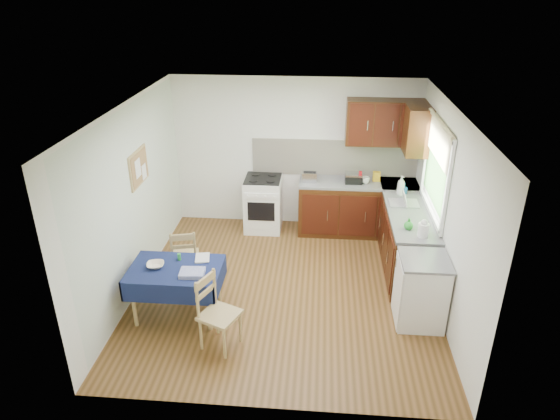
# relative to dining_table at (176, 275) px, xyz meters

# --- Properties ---
(floor) EXTENTS (4.20, 4.20, 0.00)m
(floor) POSITION_rel_dining_table_xyz_m (1.30, 0.66, -0.57)
(floor) COLOR #4F3415
(floor) RESTS_ON ground
(ceiling) EXTENTS (4.00, 4.20, 0.02)m
(ceiling) POSITION_rel_dining_table_xyz_m (1.30, 0.66, 1.93)
(ceiling) COLOR silver
(ceiling) RESTS_ON wall_back
(wall_back) EXTENTS (4.00, 0.02, 2.50)m
(wall_back) POSITION_rel_dining_table_xyz_m (1.30, 2.76, 0.68)
(wall_back) COLOR white
(wall_back) RESTS_ON ground
(wall_front) EXTENTS (4.00, 0.02, 2.50)m
(wall_front) POSITION_rel_dining_table_xyz_m (1.30, -1.44, 0.68)
(wall_front) COLOR white
(wall_front) RESTS_ON ground
(wall_left) EXTENTS (0.02, 4.20, 2.50)m
(wall_left) POSITION_rel_dining_table_xyz_m (-0.70, 0.66, 0.68)
(wall_left) COLOR silver
(wall_left) RESTS_ON ground
(wall_right) EXTENTS (0.02, 4.20, 2.50)m
(wall_right) POSITION_rel_dining_table_xyz_m (3.30, 0.66, 0.68)
(wall_right) COLOR white
(wall_right) RESTS_ON ground
(base_cabinets) EXTENTS (1.90, 2.30, 0.86)m
(base_cabinets) POSITION_rel_dining_table_xyz_m (2.65, 1.92, -0.14)
(base_cabinets) COLOR black
(base_cabinets) RESTS_ON ground
(worktop_back) EXTENTS (1.90, 0.60, 0.04)m
(worktop_back) POSITION_rel_dining_table_xyz_m (2.35, 2.46, 0.31)
(worktop_back) COLOR slate
(worktop_back) RESTS_ON base_cabinets
(worktop_right) EXTENTS (0.60, 1.70, 0.04)m
(worktop_right) POSITION_rel_dining_table_xyz_m (3.00, 1.31, 0.31)
(worktop_right) COLOR slate
(worktop_right) RESTS_ON base_cabinets
(worktop_corner) EXTENTS (0.60, 0.60, 0.04)m
(worktop_corner) POSITION_rel_dining_table_xyz_m (3.00, 2.46, 0.31)
(worktop_corner) COLOR slate
(worktop_corner) RESTS_ON base_cabinets
(splashback) EXTENTS (2.70, 0.02, 0.60)m
(splashback) POSITION_rel_dining_table_xyz_m (1.95, 2.75, 0.63)
(splashback) COLOR white
(splashback) RESTS_ON wall_back
(upper_cabinets) EXTENTS (1.20, 0.85, 0.70)m
(upper_cabinets) POSITION_rel_dining_table_xyz_m (2.82, 2.46, 1.28)
(upper_cabinets) COLOR black
(upper_cabinets) RESTS_ON wall_back
(stove) EXTENTS (0.60, 0.61, 0.92)m
(stove) POSITION_rel_dining_table_xyz_m (0.80, 2.46, -0.11)
(stove) COLOR white
(stove) RESTS_ON ground
(window) EXTENTS (0.04, 1.48, 1.26)m
(window) POSITION_rel_dining_table_xyz_m (3.27, 1.36, 1.08)
(window) COLOR #2A5322
(window) RESTS_ON wall_right
(fridge) EXTENTS (0.58, 0.60, 0.89)m
(fridge) POSITION_rel_dining_table_xyz_m (3.00, 0.11, -0.13)
(fridge) COLOR white
(fridge) RESTS_ON ground
(corkboard) EXTENTS (0.04, 0.62, 0.47)m
(corkboard) POSITION_rel_dining_table_xyz_m (-0.68, 0.96, 1.03)
(corkboard) COLOR #A28651
(corkboard) RESTS_ON wall_left
(dining_table) EXTENTS (1.12, 0.76, 0.68)m
(dining_table) POSITION_rel_dining_table_xyz_m (0.00, 0.00, 0.00)
(dining_table) COLOR #101E41
(dining_table) RESTS_ON ground
(chair_far) EXTENTS (0.45, 0.45, 0.84)m
(chair_far) POSITION_rel_dining_table_xyz_m (-0.08, 0.70, -0.13)
(chair_far) COLOR #A28651
(chair_far) RESTS_ON ground
(chair_near) EXTENTS (0.53, 0.53, 0.90)m
(chair_near) POSITION_rel_dining_table_xyz_m (0.61, -0.53, -0.09)
(chair_near) COLOR #A28651
(chair_near) RESTS_ON ground
(toaster) EXTENTS (0.23, 0.14, 0.18)m
(toaster) POSITION_rel_dining_table_xyz_m (1.56, 2.40, 0.41)
(toaster) COLOR #BABBBF
(toaster) RESTS_ON worktop_back
(sandwich_press) EXTENTS (0.27, 0.23, 0.16)m
(sandwich_press) POSITION_rel_dining_table_xyz_m (2.26, 2.43, 0.40)
(sandwich_press) COLOR black
(sandwich_press) RESTS_ON worktop_back
(sauce_bottle) EXTENTS (0.05, 0.05, 0.22)m
(sauce_bottle) POSITION_rel_dining_table_xyz_m (2.36, 2.34, 0.44)
(sauce_bottle) COLOR red
(sauce_bottle) RESTS_ON worktop_back
(yellow_packet) EXTENTS (0.14, 0.11, 0.16)m
(yellow_packet) POSITION_rel_dining_table_xyz_m (2.63, 2.53, 0.41)
(yellow_packet) COLOR gold
(yellow_packet) RESTS_ON worktop_back
(dish_rack) EXTENTS (0.42, 0.32, 0.20)m
(dish_rack) POSITION_rel_dining_table_xyz_m (2.95, 1.65, 0.35)
(dish_rack) COLOR #96969B
(dish_rack) RESTS_ON worktop_right
(kettle) EXTENTS (0.14, 0.14, 0.24)m
(kettle) POSITION_rel_dining_table_xyz_m (3.05, 0.66, 0.43)
(kettle) COLOR white
(kettle) RESTS_ON worktop_right
(cup) EXTENTS (0.14, 0.14, 0.11)m
(cup) POSITION_rel_dining_table_xyz_m (2.44, 2.41, 0.38)
(cup) COLOR silver
(cup) RESTS_ON worktop_back
(soap_bottle_a) EXTENTS (0.16, 0.16, 0.30)m
(soap_bottle_a) POSITION_rel_dining_table_xyz_m (2.94, 2.00, 0.48)
(soap_bottle_a) COLOR white
(soap_bottle_a) RESTS_ON worktop_right
(soap_bottle_b) EXTENTS (0.11, 0.11, 0.17)m
(soap_bottle_b) POSITION_rel_dining_table_xyz_m (2.99, 2.01, 0.41)
(soap_bottle_b) COLOR #1B59A1
(soap_bottle_b) RESTS_ON worktop_right
(soap_bottle_c) EXTENTS (0.17, 0.17, 0.16)m
(soap_bottle_c) POSITION_rel_dining_table_xyz_m (2.90, 0.84, 0.41)
(soap_bottle_c) COLOR green
(soap_bottle_c) RESTS_ON worktop_right
(plate_bowl) EXTENTS (0.25, 0.25, 0.05)m
(plate_bowl) POSITION_rel_dining_table_xyz_m (-0.24, 0.00, 0.13)
(plate_bowl) COLOR #F3E4C6
(plate_bowl) RESTS_ON dining_table
(book) EXTENTS (0.22, 0.27, 0.02)m
(book) POSITION_rel_dining_table_xyz_m (0.20, 0.23, 0.11)
(book) COLOR white
(book) RESTS_ON dining_table
(spice_jar) EXTENTS (0.04, 0.04, 0.09)m
(spice_jar) POSITION_rel_dining_table_xyz_m (0.00, 0.19, 0.15)
(spice_jar) COLOR green
(spice_jar) RESTS_ON dining_table
(tea_towel) EXTENTS (0.30, 0.25, 0.05)m
(tea_towel) POSITION_rel_dining_table_xyz_m (0.25, -0.13, 0.13)
(tea_towel) COLOR #293699
(tea_towel) RESTS_ON dining_table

